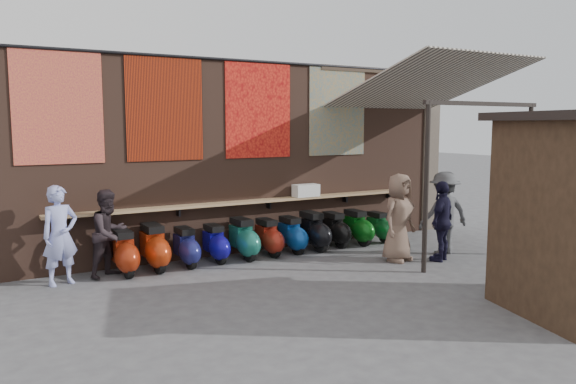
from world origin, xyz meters
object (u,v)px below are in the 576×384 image
object	(u,v)px
scooter_stool_2	(186,247)
scooter_stool_3	(215,244)
scooter_stool_1	(154,248)
scooter_stool_6	(292,235)
scooter_stool_5	(268,238)
scooter_stool_9	(357,228)
scooter_stool_0	(124,253)
scooter_stool_7	(314,231)
scooter_stool_4	(243,239)
shopper_tan	(399,217)
diner_left	(60,235)
shopper_navy	(442,221)
scooter_stool_10	(379,227)
shopper_grey	(444,213)
diner_right	(109,233)
scooter_stool_8	(335,230)
shelf_box	(306,190)

from	to	relation	value
scooter_stool_2	scooter_stool_3	distance (m)	0.62
scooter_stool_1	scooter_stool_6	world-z (taller)	scooter_stool_1
scooter_stool_5	scooter_stool_9	size ratio (longest dim) A/B	0.97
scooter_stool_0	scooter_stool_9	distance (m)	5.20
scooter_stool_1	scooter_stool_7	world-z (taller)	scooter_stool_1
scooter_stool_3	scooter_stool_4	world-z (taller)	scooter_stool_4
shopper_tan	diner_left	bearing A→B (deg)	148.61
shopper_navy	shopper_tan	size ratio (longest dim) A/B	0.92
scooter_stool_0	scooter_stool_10	world-z (taller)	scooter_stool_0
scooter_stool_0	shopper_grey	distance (m)	6.45
scooter_stool_2	scooter_stool_7	distance (m)	2.86
scooter_stool_5	diner_right	xyz separation A→B (m)	(-3.19, -0.01, 0.41)
scooter_stool_0	shopper_navy	distance (m)	6.09
scooter_stool_4	shopper_tan	world-z (taller)	shopper_tan
scooter_stool_0	scooter_stool_2	bearing A→B (deg)	1.42
scooter_stool_5	scooter_stool_1	bearing A→B (deg)	179.69
scooter_stool_2	scooter_stool_9	xyz separation A→B (m)	(4.03, -0.03, 0.01)
scooter_stool_4	scooter_stool_9	distance (m)	2.82
scooter_stool_7	diner_right	xyz separation A→B (m)	(-4.26, 0.05, 0.37)
scooter_stool_5	shopper_navy	xyz separation A→B (m)	(2.76, -2.11, 0.42)
scooter_stool_5	scooter_stool_8	bearing A→B (deg)	0.94
shopper_navy	scooter_stool_7	bearing A→B (deg)	-76.08
scooter_stool_1	shelf_box	bearing A→B (deg)	4.59
shopper_navy	scooter_stool_4	bearing A→B (deg)	-57.54
shopper_tan	shopper_grey	bearing A→B (deg)	-15.62
scooter_stool_9	shopper_tan	size ratio (longest dim) A/B	0.46
scooter_stool_9	shopper_navy	xyz separation A→B (m)	(0.52, -2.06, 0.41)
scooter_stool_5	diner_right	distance (m)	3.22
shopper_navy	shopper_tan	world-z (taller)	shopper_tan
scooter_stool_8	diner_left	size ratio (longest dim) A/B	0.47
diner_left	scooter_stool_2	bearing A→B (deg)	-13.78
scooter_stool_5	diner_left	world-z (taller)	diner_left
scooter_stool_3	shopper_navy	size ratio (longest dim) A/B	0.48
shopper_grey	diner_right	bearing A→B (deg)	-2.84
scooter_stool_9	diner_left	bearing A→B (deg)	-179.36
scooter_stool_4	shopper_navy	xyz separation A→B (m)	(3.34, -2.09, 0.39)
scooter_stool_7	diner_left	size ratio (longest dim) A/B	0.51
scooter_stool_6	scooter_stool_10	xyz separation A→B (m)	(2.33, -0.02, -0.04)
scooter_stool_6	shopper_grey	bearing A→B (deg)	-31.02
scooter_stool_3	scooter_stool_4	bearing A→B (deg)	-4.87
scooter_stool_3	shopper_navy	xyz separation A→B (m)	(3.93, -2.14, 0.43)
scooter_stool_3	scooter_stool_6	bearing A→B (deg)	-1.83
shopper_navy	shopper_tan	distance (m)	0.86
scooter_stool_2	diner_right	world-z (taller)	diner_right
scooter_stool_4	scooter_stool_6	bearing A→B (deg)	-0.24
scooter_stool_2	shopper_navy	world-z (taller)	shopper_navy
scooter_stool_10	shopper_grey	bearing A→B (deg)	-76.11
scooter_stool_9	scooter_stool_8	bearing A→B (deg)	172.11
diner_right	shopper_grey	distance (m)	6.67
scooter_stool_9	shopper_tan	xyz separation A→B (m)	(-0.23, -1.64, 0.49)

